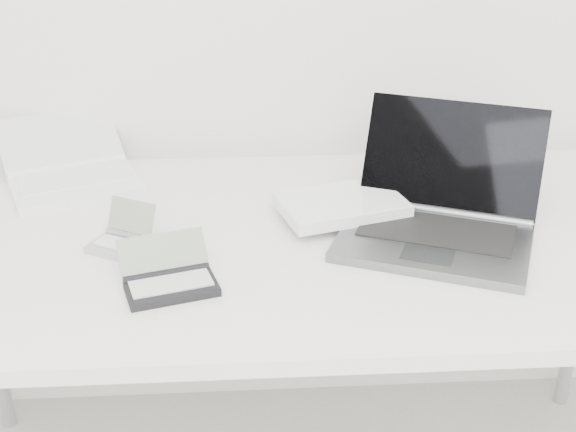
{
  "coord_description": "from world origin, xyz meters",
  "views": [
    {
      "loc": [
        -0.11,
        0.19,
        1.45
      ],
      "look_at": [
        -0.03,
        1.51,
        0.79
      ],
      "focal_mm": 50.0,
      "sensor_mm": 36.0,
      "label": 1
    }
  ],
  "objects": [
    {
      "name": "desk",
      "position": [
        0.0,
        1.55,
        0.68
      ],
      "size": [
        1.6,
        0.8,
        0.73
      ],
      "color": "white",
      "rests_on": "ground"
    },
    {
      "name": "pda_silver",
      "position": [
        -0.34,
        1.52,
        0.75
      ],
      "size": [
        0.13,
        0.14,
        0.08
      ],
      "rotation": [
        0.0,
        0.0,
        -0.5
      ],
      "color": "#B5B4B9",
      "rests_on": "desk"
    },
    {
      "name": "netbook_open_white",
      "position": [
        -0.49,
        1.83,
        0.75
      ],
      "size": [
        0.37,
        0.4,
        0.1
      ],
      "rotation": [
        0.0,
        0.0,
        0.37
      ],
      "color": "white",
      "rests_on": "desk"
    },
    {
      "name": "palmtop_charcoal",
      "position": [
        -0.24,
        1.37,
        0.75
      ],
      "size": [
        0.18,
        0.17,
        0.07
      ],
      "rotation": [
        0.0,
        0.0,
        0.28
      ],
      "color": "black",
      "rests_on": "desk"
    },
    {
      "name": "laptop_large",
      "position": [
        0.21,
        1.55,
        0.77
      ],
      "size": [
        0.54,
        0.45,
        0.22
      ],
      "rotation": [
        0.0,
        0.0,
        -0.39
      ],
      "color": "slate",
      "rests_on": "desk"
    }
  ]
}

